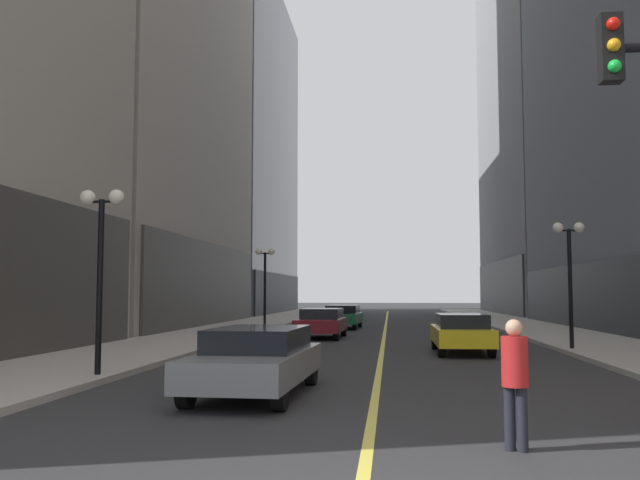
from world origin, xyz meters
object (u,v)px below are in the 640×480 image
pedestrian_in_red_jacket (515,374)px  car_green (343,316)px  car_grey (257,358)px  street_lamp_left_near (101,240)px  street_lamp_right_mid (569,257)px  car_yellow (461,332)px  car_maroon (322,322)px  street_lamp_left_far (265,270)px

pedestrian_in_red_jacket → car_green: bearing=98.3°
car_grey → street_lamp_left_near: street_lamp_left_near is taller
street_lamp_left_near → street_lamp_right_mid: same height
car_yellow → car_grey: bearing=-116.9°
street_lamp_right_mid → car_maroon: bearing=144.4°
pedestrian_in_red_jacket → street_lamp_left_near: street_lamp_left_near is taller
pedestrian_in_red_jacket → street_lamp_right_mid: bearing=73.1°
car_maroon → car_green: same height
car_yellow → car_green: bearing=108.2°
car_green → pedestrian_in_red_jacket: pedestrian_in_red_jacket is taller
car_green → street_lamp_right_mid: street_lamp_right_mid is taller
pedestrian_in_red_jacket → street_lamp_right_mid: (4.50, 14.78, 2.28)m
pedestrian_in_red_jacket → street_lamp_left_far: 28.19m
car_grey → street_lamp_left_near: size_ratio=1.10×
car_maroon → street_lamp_left_far: bearing=123.4°
car_grey → car_green: same height
street_lamp_left_far → street_lamp_right_mid: same height
car_grey → car_yellow: (5.01, 9.86, -0.00)m
car_maroon → street_lamp_left_near: street_lamp_left_near is taller
car_maroon → street_lamp_left_far: size_ratio=0.99×
pedestrian_in_red_jacket → street_lamp_left_far: size_ratio=0.38×
car_maroon → car_green: size_ratio=0.96×
car_yellow → pedestrian_in_red_jacket: size_ratio=2.70×
pedestrian_in_red_jacket → street_lamp_left_near: size_ratio=0.38×
car_maroon → car_green: 8.36m
car_maroon → street_lamp_right_mid: 11.58m
car_maroon → street_lamp_left_near: size_ratio=0.99×
car_grey → street_lamp_left_far: size_ratio=1.10×
street_lamp_left_near → car_yellow: bearing=41.9°
car_yellow → street_lamp_right_mid: street_lamp_right_mid is taller
street_lamp_left_far → car_yellow: bearing=-54.4°
car_yellow → car_green: size_ratio=0.99×
pedestrian_in_red_jacket → street_lamp_left_near: 10.53m
car_maroon → car_grey: bearing=-88.5°
car_grey → car_green: size_ratio=1.07×
car_grey → car_yellow: size_ratio=1.08×
car_yellow → street_lamp_left_far: street_lamp_left_far is taller
car_grey → pedestrian_in_red_jacket: (4.24, -4.34, 0.25)m
car_yellow → street_lamp_left_far: 15.76m
street_lamp_left_near → street_lamp_right_mid: (12.80, 8.70, 0.00)m
street_lamp_left_far → pedestrian_in_red_jacket: bearing=-72.8°
car_maroon → street_lamp_left_far: street_lamp_left_far is taller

